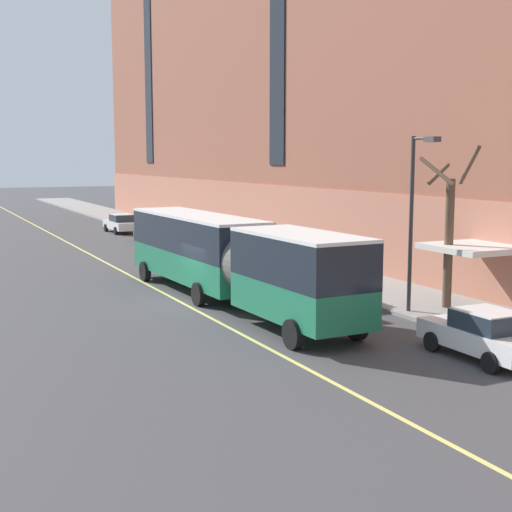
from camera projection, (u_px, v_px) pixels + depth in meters
The scene contains 13 objects.
ground_plane at pixel (196, 303), 30.51m from camera, with size 260.00×260.00×0.00m, color #424244.
sidewalk at pixel (332, 277), 36.93m from camera, with size 4.87×160.00×0.15m, color gray.
city_bus at pixel (228, 256), 30.08m from camera, with size 3.33×17.81×3.60m.
parked_car_green_0 at pixel (153, 232), 52.29m from camera, with size 1.96×4.44×1.56m.
parked_car_navy_1 at pixel (260, 265), 36.27m from camera, with size 1.96×4.70×1.56m.
parked_car_white_2 at pixel (121, 223), 59.45m from camera, with size 2.11×4.70×1.56m.
parked_car_navy_3 at pixel (324, 285), 30.55m from camera, with size 1.96×4.26×1.56m.
parked_car_white_5 at pixel (484, 334), 21.97m from camera, with size 1.97×4.27×1.56m.
parked_car_champagne_6 at pixel (206, 249), 42.71m from camera, with size 2.03×4.74×1.56m.
street_tree_mid_block at pixel (449, 231), 28.64m from camera, with size 2.10×1.84×6.53m.
street_lamp at pixel (415, 205), 27.57m from camera, with size 0.36×1.48×6.87m.
fire_hydrant at pixel (158, 231), 56.31m from camera, with size 0.42×0.24×0.72m.
lane_centerline at pixel (163, 292), 32.97m from camera, with size 0.16×140.00×0.01m, color #E0D66B.
Camera 1 is at (-10.74, -28.08, 6.17)m, focal length 50.00 mm.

